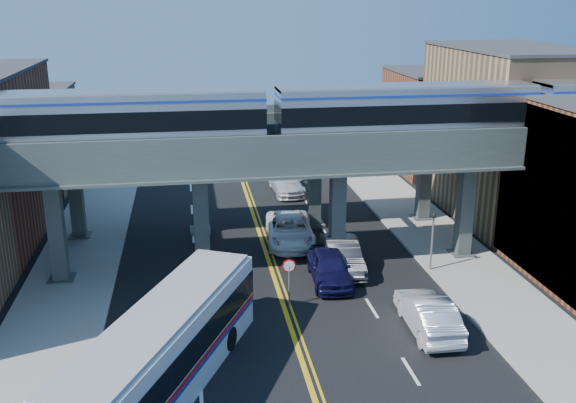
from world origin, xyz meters
name	(u,v)px	position (x,y,z in m)	size (l,w,h in m)	color
ground	(293,334)	(0.00, 0.00, 0.00)	(120.00, 120.00, 0.00)	black
sidewalk_west	(77,266)	(-11.50, 10.00, 0.08)	(5.00, 70.00, 0.16)	gray
sidewalk_east	(441,244)	(11.50, 10.00, 0.08)	(5.00, 70.00, 0.16)	gray
building_west_c	(21,140)	(-18.50, 29.00, 4.00)	(8.00, 10.00, 8.00)	#8F6F4A
building_east_b	(507,133)	(18.50, 16.00, 6.00)	(8.00, 14.00, 12.00)	#8F6F4A
building_east_c	(438,121)	(18.50, 29.00, 4.50)	(8.00, 10.00, 9.00)	brown
mural_panel	(542,201)	(14.55, 4.00, 4.75)	(0.10, 9.50, 9.50)	teal
elevated_viaduct_near	(270,163)	(0.00, 8.00, 6.47)	(52.00, 3.60, 7.40)	#394342
elevated_viaduct_far	(256,138)	(0.00, 15.00, 6.47)	(52.00, 3.60, 7.40)	#394342
transit_train	(406,111)	(7.86, 8.00, 9.22)	(46.03, 2.88, 3.36)	black
stop_sign	(289,275)	(0.30, 3.00, 1.76)	(0.76, 0.09, 2.63)	slate
traffic_signal	(433,235)	(9.20, 6.00, 2.30)	(0.15, 0.18, 4.10)	slate
transit_bus	(164,352)	(-5.92, -3.75, 1.77)	(8.40, 13.34, 3.44)	silver
car_lane_a	(329,267)	(3.02, 5.60, 0.90)	(2.11, 5.25, 1.79)	#0F0E34
car_lane_b	(342,255)	(4.16, 7.15, 0.90)	(1.90, 5.46, 1.80)	#323235
car_lane_c	(290,230)	(1.80, 12.01, 0.90)	(2.97, 6.44, 1.79)	white
car_lane_d	(286,183)	(3.33, 23.35, 0.84)	(2.35, 5.77, 1.67)	silver
car_parked_curb	(428,314)	(6.50, -0.65, 0.89)	(1.89, 5.42, 1.79)	silver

